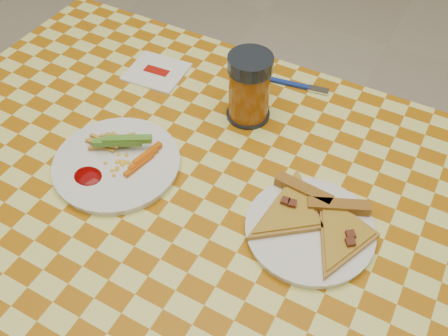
{
  "coord_description": "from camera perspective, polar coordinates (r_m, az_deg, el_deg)",
  "views": [
    {
      "loc": [
        0.29,
        -0.46,
        1.46
      ],
      "look_at": [
        0.0,
        0.07,
        0.78
      ],
      "focal_mm": 40.0,
      "sensor_mm": 36.0,
      "label": 1
    }
  ],
  "objects": [
    {
      "name": "drink_glass",
      "position": [
        0.99,
        2.9,
        9.09
      ],
      "size": [
        0.09,
        0.09,
        0.15
      ],
      "color": "black",
      "rests_on": "table"
    },
    {
      "name": "plate_right",
      "position": [
        0.86,
        9.75,
        -7.04
      ],
      "size": [
        0.27,
        0.27,
        0.01
      ],
      "primitive_type": "cylinder",
      "rotation": [
        0.0,
        0.0,
        -0.33
      ],
      "color": "white",
      "rests_on": "table"
    },
    {
      "name": "pizza_slices",
      "position": [
        0.85,
        10.39,
        -5.78
      ],
      "size": [
        0.26,
        0.24,
        0.02
      ],
      "color": "#B17B36",
      "rests_on": "plate_right"
    },
    {
      "name": "fork",
      "position": [
        1.12,
        8.42,
        9.34
      ],
      "size": [
        0.14,
        0.04,
        0.01
      ],
      "rotation": [
        0.0,
        0.0,
        0.15
      ],
      "color": "navy",
      "rests_on": "table"
    },
    {
      "name": "plate_left",
      "position": [
        0.96,
        -12.13,
        0.43
      ],
      "size": [
        0.3,
        0.3,
        0.01
      ],
      "primitive_type": "cylinder",
      "rotation": [
        0.0,
        0.0,
        0.37
      ],
      "color": "white",
      "rests_on": "table"
    },
    {
      "name": "table",
      "position": [
        0.95,
        -2.17,
        -6.28
      ],
      "size": [
        1.28,
        0.88,
        0.76
      ],
      "color": "silver",
      "rests_on": "ground"
    },
    {
      "name": "napkin",
      "position": [
        1.16,
        -7.7,
        10.84
      ],
      "size": [
        0.13,
        0.12,
        0.01
      ],
      "rotation": [
        0.0,
        0.0,
        0.08
      ],
      "color": "white",
      "rests_on": "table"
    },
    {
      "name": "fries_veggies",
      "position": [
        0.96,
        -12.19,
        1.84
      ],
      "size": [
        0.16,
        0.15,
        0.04
      ],
      "color": "gold",
      "rests_on": "plate_left"
    }
  ]
}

